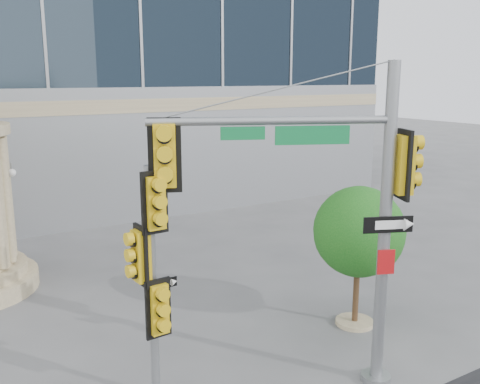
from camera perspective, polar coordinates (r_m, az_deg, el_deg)
ground at (r=12.65m, az=6.22°, el=-18.57°), size 120.00×120.00×0.00m
main_signal_pole at (r=10.70m, az=9.38°, el=-0.17°), size 4.95×2.47×6.77m
secondary_signal_pole at (r=10.55m, az=-9.39°, el=-8.02°), size 0.85×0.63×4.83m
street_tree at (r=14.14m, az=12.64°, el=-4.50°), size 2.40×2.35×3.74m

